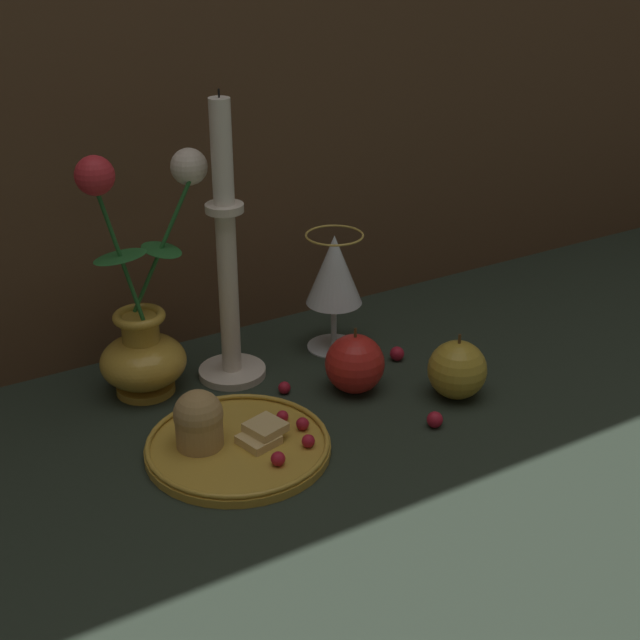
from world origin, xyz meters
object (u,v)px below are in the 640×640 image
Objects in this scene: candlestick at (228,273)px; apple_near_glass at (355,364)px; plate_with_pastries at (229,438)px; apple_beside_vase at (457,370)px; wine_glass at (334,274)px; vase at (143,328)px.

candlestick reaches higher than apple_near_glass.
apple_beside_vase is at bearing -6.21° from plate_with_pastries.
apple_beside_vase reaches higher than plate_with_pastries.
wine_glass is (0.24, 0.16, 0.09)m from plate_with_pastries.
wine_glass is at bearing 107.95° from apple_beside_vase.
apple_near_glass is (0.12, -0.12, -0.11)m from candlestick.
candlestick is 4.23× the size of apple_near_glass.
candlestick is at bearing 138.83° from apple_beside_vase.
vase is 3.65× the size of apple_beside_vase.
vase is at bearing 176.20° from wine_glass.
plate_with_pastries is 0.30m from wine_glass.
plate_with_pastries is 0.22m from candlestick.
apple_near_glass is (-0.04, -0.12, -0.07)m from wine_glass.
plate_with_pastries is 0.57× the size of candlestick.
candlestick is 4.31× the size of apple_beside_vase.
vase is 1.49× the size of plate_with_pastries.
apple_near_glass is at bearing -44.63° from candlestick.
vase reaches higher than wine_glass.
plate_with_pastries is 0.30m from apple_beside_vase.
vase is 0.39m from apple_beside_vase.
vase is 3.59× the size of apple_near_glass.
apple_beside_vase is at bearing -32.66° from vase.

